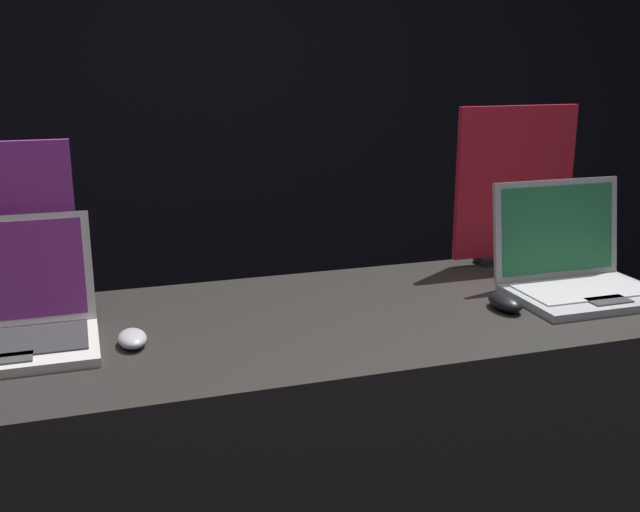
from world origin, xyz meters
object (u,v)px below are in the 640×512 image
object	(u,v)px
laptop_front	(9,318)
mouse_front	(132,338)
promo_stand_back	(514,189)
mouse_back	(505,302)
promo_stand_front	(10,233)
laptop_back	(575,268)

from	to	relation	value
laptop_front	mouse_front	size ratio (longest dim) A/B	3.48
promo_stand_back	mouse_front	bearing A→B (deg)	-163.62
mouse_back	promo_stand_back	world-z (taller)	promo_stand_back
promo_stand_front	mouse_back	bearing A→B (deg)	-17.20
mouse_front	laptop_back	world-z (taller)	laptop_back
laptop_front	promo_stand_back	world-z (taller)	promo_stand_back
promo_stand_front	laptop_back	distance (m)	1.43
laptop_back	mouse_back	bearing A→B (deg)	-164.86
laptop_back	laptop_front	bearing A→B (deg)	177.51
laptop_front	mouse_back	size ratio (longest dim) A/B	3.10
mouse_front	mouse_back	xyz separation A→B (m)	(0.90, -0.04, 0.00)
promo_stand_front	promo_stand_back	bearing A→B (deg)	1.00
mouse_back	mouse_front	bearing A→B (deg)	177.23
promo_stand_front	mouse_back	xyz separation A→B (m)	(1.15, -0.36, -0.18)
mouse_back	promo_stand_back	xyz separation A→B (m)	(0.25, 0.38, 0.20)
laptop_back	mouse_back	size ratio (longest dim) A/B	3.28
mouse_front	promo_stand_front	distance (m)	0.44
mouse_front	mouse_back	size ratio (longest dim) A/B	0.89
laptop_front	laptop_back	distance (m)	1.40
laptop_front	promo_stand_back	size ratio (longest dim) A/B	0.77
mouse_front	promo_stand_front	size ratio (longest dim) A/B	0.25
mouse_front	promo_stand_back	world-z (taller)	promo_stand_back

